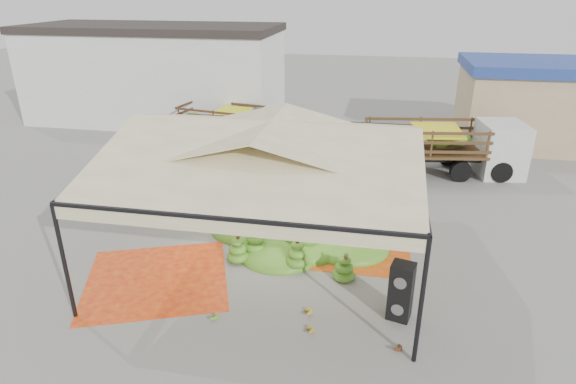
% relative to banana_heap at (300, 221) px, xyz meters
% --- Properties ---
extents(ground, '(90.00, 90.00, 0.00)m').
position_rel_banana_heap_xyz_m(ground, '(-0.72, -0.80, -0.65)').
color(ground, slate).
rests_on(ground, ground).
extents(canopy_tent, '(8.10, 8.10, 4.00)m').
position_rel_banana_heap_xyz_m(canopy_tent, '(-0.72, -0.80, 2.65)').
color(canopy_tent, black).
rests_on(canopy_tent, ground).
extents(building_white, '(14.30, 6.30, 5.40)m').
position_rel_banana_heap_xyz_m(building_white, '(-10.72, 13.20, 2.07)').
color(building_white, silver).
rests_on(building_white, ground).
extents(building_tan, '(6.30, 5.30, 4.10)m').
position_rel_banana_heap_xyz_m(building_tan, '(9.28, 12.20, 1.43)').
color(building_tan, tan).
rests_on(building_tan, ground).
extents(tarp_left, '(4.75, 4.65, 0.01)m').
position_rel_banana_heap_xyz_m(tarp_left, '(-3.48, -2.93, -0.64)').
color(tarp_left, orange).
rests_on(tarp_left, ground).
extents(tarp_right, '(4.34, 4.56, 0.01)m').
position_rel_banana_heap_xyz_m(tarp_right, '(1.22, 0.57, -0.64)').
color(tarp_right, '#E55A15').
rests_on(tarp_right, ground).
extents(banana_heap, '(6.59, 5.65, 1.29)m').
position_rel_banana_heap_xyz_m(banana_heap, '(0.00, 0.00, 0.00)').
color(banana_heap, '#397318').
rests_on(banana_heap, ground).
extents(hand_yellow_a, '(0.51, 0.47, 0.19)m').
position_rel_banana_heap_xyz_m(hand_yellow_a, '(0.90, -4.33, -0.55)').
color(hand_yellow_a, gold).
rests_on(hand_yellow_a, ground).
extents(hand_yellow_b, '(0.53, 0.49, 0.20)m').
position_rel_banana_heap_xyz_m(hand_yellow_b, '(0.75, -3.68, -0.55)').
color(hand_yellow_b, gold).
rests_on(hand_yellow_b, ground).
extents(hand_red_a, '(0.50, 0.46, 0.18)m').
position_rel_banana_heap_xyz_m(hand_red_a, '(2.89, -4.50, -0.56)').
color(hand_red_a, '#5D3115').
rests_on(hand_red_a, ground).
extents(hand_red_b, '(0.40, 0.33, 0.18)m').
position_rel_banana_heap_xyz_m(hand_red_b, '(2.98, -2.71, -0.56)').
color(hand_red_b, '#591B14').
rests_on(hand_red_b, ground).
extents(hand_green, '(0.39, 0.33, 0.17)m').
position_rel_banana_heap_xyz_m(hand_green, '(-1.43, -4.27, -0.56)').
color(hand_green, '#527F1A').
rests_on(hand_green, ground).
extents(hanging_bunches, '(4.74, 0.24, 0.20)m').
position_rel_banana_heap_xyz_m(hanging_bunches, '(0.50, -1.30, 1.97)').
color(hanging_bunches, '#41851B').
rests_on(hanging_bunches, ground).
extents(speaker_stack, '(0.63, 0.58, 1.48)m').
position_rel_banana_heap_xyz_m(speaker_stack, '(2.98, -3.35, 0.09)').
color(speaker_stack, black).
rests_on(speaker_stack, ground).
extents(banana_leaves, '(0.96, 1.36, 3.70)m').
position_rel_banana_heap_xyz_m(banana_leaves, '(-3.19, -0.40, -0.65)').
color(banana_leaves, '#39731E').
rests_on(banana_leaves, ground).
extents(vendor, '(0.68, 0.58, 1.58)m').
position_rel_banana_heap_xyz_m(vendor, '(-0.84, 3.08, 0.14)').
color(vendor, gray).
rests_on(vendor, ground).
extents(truck_left, '(5.97, 3.01, 1.96)m').
position_rel_banana_heap_xyz_m(truck_left, '(-4.50, 9.07, 0.56)').
color(truck_left, '#4D3719').
rests_on(truck_left, ground).
extents(truck_right, '(6.66, 3.13, 2.20)m').
position_rel_banana_heap_xyz_m(truck_right, '(5.19, 7.03, 0.71)').
color(truck_right, '#4E311A').
rests_on(truck_right, ground).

